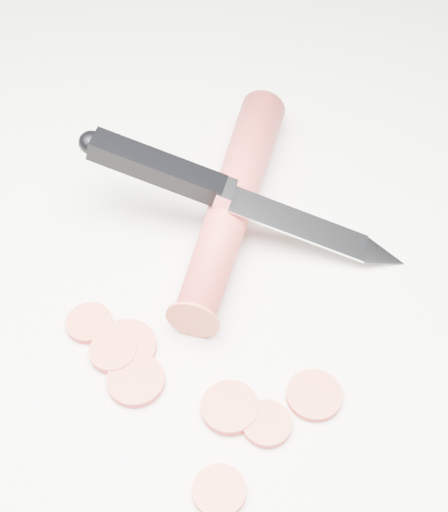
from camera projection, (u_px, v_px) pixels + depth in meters
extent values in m
plane|color=silver|center=(145.00, 327.00, 0.48)|extent=(2.40, 2.40, 0.00)
cylinder|color=#B9322C|center=(233.00, 201.00, 0.53)|extent=(0.14, 0.21, 0.03)
cylinder|color=#C85034|center=(126.00, 346.00, 0.47)|extent=(0.04, 0.04, 0.01)
cylinder|color=#C85034|center=(136.00, 380.00, 0.45)|extent=(0.04, 0.04, 0.01)
cylinder|color=#C85034|center=(113.00, 352.00, 0.47)|extent=(0.03, 0.03, 0.01)
cylinder|color=#C85034|center=(219.00, 491.00, 0.41)|extent=(0.03, 0.03, 0.01)
cylinder|color=#C85034|center=(314.00, 395.00, 0.45)|extent=(0.04, 0.04, 0.01)
cylinder|color=#C85034|center=(89.00, 323.00, 0.48)|extent=(0.03, 0.03, 0.01)
cylinder|color=#C85034|center=(230.00, 408.00, 0.44)|extent=(0.04, 0.04, 0.01)
cylinder|color=#C85034|center=(267.00, 424.00, 0.44)|extent=(0.03, 0.03, 0.01)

